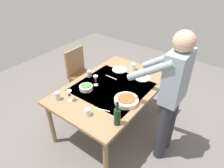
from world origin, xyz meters
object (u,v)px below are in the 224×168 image
at_px(dining_table, 112,91).
at_px(water_cup_near_right, 89,74).
at_px(serving_bowl_pasta, 126,100).
at_px(dinner_plate_near, 142,78).
at_px(chair_near, 80,71).
at_px(side_bowl_salad, 86,87).
at_px(wine_glass_right, 69,94).
at_px(water_cup_far_left, 57,96).
at_px(water_cup_far_right, 88,112).
at_px(water_cup_near_left, 133,67).
at_px(person_server, 171,93).
at_px(dinner_plate_far, 120,70).
at_px(wine_glass_left, 96,79).
at_px(wine_bottle, 117,116).

relative_size(dining_table, water_cup_near_right, 17.71).
relative_size(serving_bowl_pasta, dinner_plate_near, 1.30).
bearing_deg(serving_bowl_pasta, chair_near, -109.34).
distance_m(chair_near, side_bowl_salad, 0.90).
bearing_deg(wine_glass_right, dinner_plate_near, 155.37).
relative_size(water_cup_near_right, dinner_plate_near, 0.40).
bearing_deg(water_cup_near_right, water_cup_far_left, 5.01).
bearing_deg(water_cup_far_right, wine_glass_right, -99.33).
bearing_deg(water_cup_far_right, water_cup_near_right, -138.63).
bearing_deg(water_cup_near_left, dinner_plate_near, 62.35).
bearing_deg(water_cup_near_left, water_cup_far_left, -16.50).
xyz_separation_m(person_server, dinner_plate_near, (-0.40, -0.58, -0.22)).
relative_size(person_server, dinner_plate_near, 7.34).
height_order(water_cup_near_right, dinner_plate_far, water_cup_near_right).
bearing_deg(dining_table, person_server, 93.25).
bearing_deg(water_cup_near_right, wine_glass_right, 19.13).
bearing_deg(serving_bowl_pasta, water_cup_near_right, -102.80).
relative_size(water_cup_near_left, dinner_plate_near, 0.46).
height_order(chair_near, side_bowl_salad, chair_near).
xyz_separation_m(side_bowl_salad, dinner_plate_near, (-0.70, 0.46, -0.03)).
bearing_deg(wine_glass_right, water_cup_near_right, -160.87).
xyz_separation_m(person_server, water_cup_far_left, (0.67, -1.18, -0.18)).
distance_m(water_cup_near_left, water_cup_far_right, 1.19).
bearing_deg(dinner_plate_far, dining_table, 22.68).
bearing_deg(dinner_plate_near, wine_glass_left, -37.91).
bearing_deg(chair_near, wine_bottle, 59.77).
xyz_separation_m(water_cup_far_left, side_bowl_salad, (-0.37, 0.14, -0.02)).
xyz_separation_m(wine_bottle, serving_bowl_pasta, (-0.36, -0.12, -0.08)).
distance_m(water_cup_far_left, dinner_plate_near, 1.23).
bearing_deg(wine_glass_right, wine_bottle, 92.20).
height_order(water_cup_near_left, dinner_plate_near, water_cup_near_left).
relative_size(person_server, water_cup_near_left, 16.09).
bearing_deg(dinner_plate_near, side_bowl_salad, -33.40).
distance_m(wine_glass_right, water_cup_far_right, 0.36).
bearing_deg(serving_bowl_pasta, water_cup_far_left, -57.05).
xyz_separation_m(wine_glass_left, dinner_plate_near, (-0.55, 0.43, -0.10)).
height_order(person_server, water_cup_near_right, person_server).
xyz_separation_m(wine_bottle, water_cup_far_right, (0.09, -0.35, -0.07)).
height_order(water_cup_near_left, water_cup_far_left, same).
bearing_deg(wine_glass_left, wine_bottle, 57.54).
bearing_deg(wine_bottle, dinner_plate_near, -165.92).
height_order(wine_glass_left, water_cup_far_left, wine_glass_left).
height_order(chair_near, wine_bottle, wine_bottle).
xyz_separation_m(wine_bottle, side_bowl_salad, (-0.27, -0.71, -0.08)).
bearing_deg(serving_bowl_pasta, wine_bottle, 18.77).
bearing_deg(water_cup_near_right, person_server, 91.23).
bearing_deg(water_cup_far_left, dinner_plate_far, 169.69).
xyz_separation_m(dining_table, person_server, (-0.05, 0.80, 0.29)).
relative_size(dining_table, water_cup_far_left, 15.31).
relative_size(water_cup_near_right, dinner_plate_far, 0.40).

